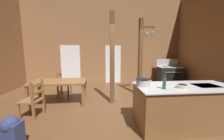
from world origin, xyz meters
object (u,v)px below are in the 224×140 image
Objects in this scene: kitchen_island at (184,106)px; mixing_bowl_on_counter at (182,86)px; ladderback_chair_by_post at (33,100)px; stockpot_on_counter at (143,82)px; dining_table at (59,83)px; stove_range at (169,75)px; ladderback_chair_near_window at (63,84)px; bottle_tall_on_counter at (164,83)px; backpack at (11,132)px.

mixing_bowl_on_counter reaches higher than kitchen_island.
ladderback_chair_by_post is 2.76m from stockpot_on_counter.
dining_table is 0.97m from ladderback_chair_by_post.
stove_range is at bearing 21.75° from dining_table.
dining_table is at bearing -82.13° from ladderback_chair_near_window.
kitchen_island is at bearing -5.98° from stockpot_on_counter.
stove_range is 3.52× the size of stockpot_on_counter.
dining_table is 4.57× the size of stockpot_on_counter.
stockpot_on_counter is (-2.72, -3.51, 0.51)m from stove_range.
kitchen_island is 3.64m from ladderback_chair_by_post.
kitchen_island is at bearing 17.02° from bottle_tall_on_counter.
backpack is at bearing -168.79° from stockpot_on_counter.
mixing_bowl_on_counter is (2.97, -1.79, 0.30)m from dining_table.
mixing_bowl_on_counter is at bearing -19.88° from stockpot_on_counter.
stockpot_on_counter is at bearing -34.30° from dining_table.
stove_range reaches higher than ladderback_chair_near_window.
ladderback_chair_near_window is at bearing 140.04° from mixing_bowl_on_counter.
kitchen_island is 10.07× the size of mixing_bowl_on_counter.
backpack is at bearing -91.42° from ladderback_chair_near_window.
mixing_bowl_on_counter is at bearing -139.99° from kitchen_island.
backpack is at bearing -176.11° from mixing_bowl_on_counter.
stove_range is at bearing 13.22° from ladderback_chair_near_window.
kitchen_island is 7.12× the size of bottle_tall_on_counter.
bottle_tall_on_counter is at bearing -162.98° from kitchen_island.
stove_range reaches higher than ladderback_chair_by_post.
mixing_bowl_on_counter reaches higher than ladderback_chair_near_window.
stove_range is 4.32× the size of bottle_tall_on_counter.
dining_table is at bearing 65.73° from ladderback_chair_by_post.
bottle_tall_on_counter is at bearing -177.60° from mixing_bowl_on_counter.
backpack is 1.95× the size of bottle_tall_on_counter.
dining_table is 2.04m from backpack.
stove_range is at bearing 62.16° from mixing_bowl_on_counter.
stockpot_on_counter is at bearing 160.12° from mixing_bowl_on_counter.
backpack is (-0.07, -2.79, -0.14)m from ladderback_chair_near_window.
mixing_bowl_on_counter is 0.71× the size of bottle_tall_on_counter.
bottle_tall_on_counter is at bearing -44.13° from ladderback_chair_near_window.
ladderback_chair_by_post is 4.40× the size of mixing_bowl_on_counter.
mixing_bowl_on_counter reaches higher than backpack.
stockpot_on_counter is (2.35, -2.31, 0.54)m from ladderback_chair_near_window.
ladderback_chair_by_post is at bearing 165.79° from stockpot_on_counter.
mixing_bowl_on_counter is (3.36, -0.93, 0.50)m from ladderback_chair_by_post.
ladderback_chair_near_window is at bearing -166.78° from stove_range.
mixing_bowl_on_counter is at bearing 3.89° from backpack.
kitchen_island is at bearing 40.01° from mixing_bowl_on_counter.
bottle_tall_on_counter reaches higher than backpack.
stove_range is 2.21× the size of backpack.
kitchen_island is at bearing 6.50° from backpack.
ladderback_chair_by_post reaches higher than backpack.
backpack is at bearing -175.89° from bottle_tall_on_counter.
kitchen_island is 2.29× the size of ladderback_chair_by_post.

